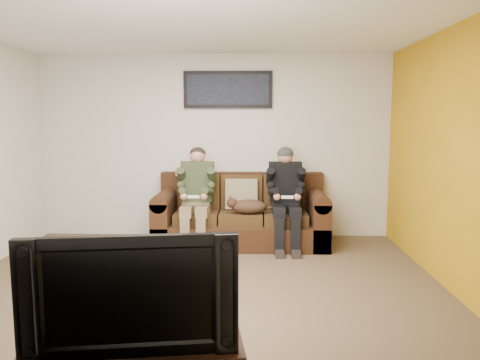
{
  "coord_description": "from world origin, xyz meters",
  "views": [
    {
      "loc": [
        0.55,
        -4.46,
        1.68
      ],
      "look_at": [
        0.39,
        1.2,
        0.95
      ],
      "focal_mm": 35.0,
      "sensor_mm": 36.0,
      "label": 1
    }
  ],
  "objects_px": {
    "person_right": "(286,191)",
    "sofa": "(241,217)",
    "person_left": "(196,191)",
    "television": "(132,290)",
    "framed_poster": "(228,90)",
    "cat": "(247,206)"
  },
  "relations": [
    {
      "from": "cat",
      "to": "person_right",
      "type": "bearing_deg",
      "value": 9.66
    },
    {
      "from": "person_left",
      "to": "television",
      "type": "distance_m",
      "value": 3.59
    },
    {
      "from": "person_left",
      "to": "person_right",
      "type": "relative_size",
      "value": 0.99
    },
    {
      "from": "sofa",
      "to": "television",
      "type": "height_order",
      "value": "television"
    },
    {
      "from": "framed_poster",
      "to": "person_left",
      "type": "bearing_deg",
      "value": -124.11
    },
    {
      "from": "cat",
      "to": "person_left",
      "type": "bearing_deg",
      "value": 172.8
    },
    {
      "from": "sofa",
      "to": "person_left",
      "type": "height_order",
      "value": "person_left"
    },
    {
      "from": "person_left",
      "to": "framed_poster",
      "type": "distance_m",
      "value": 1.53
    },
    {
      "from": "person_left",
      "to": "television",
      "type": "xyz_separation_m",
      "value": [
        0.07,
        -3.59,
        -0.01
      ]
    },
    {
      "from": "person_left",
      "to": "person_right",
      "type": "distance_m",
      "value": 1.18
    },
    {
      "from": "person_right",
      "to": "sofa",
      "type": "bearing_deg",
      "value": 162.01
    },
    {
      "from": "framed_poster",
      "to": "cat",
      "type": "bearing_deg",
      "value": -66.62
    },
    {
      "from": "television",
      "to": "framed_poster",
      "type": "bearing_deg",
      "value": 77.38
    },
    {
      "from": "person_left",
      "to": "cat",
      "type": "height_order",
      "value": "person_left"
    },
    {
      "from": "person_right",
      "to": "television",
      "type": "height_order",
      "value": "person_right"
    },
    {
      "from": "person_right",
      "to": "cat",
      "type": "xyz_separation_m",
      "value": [
        -0.5,
        -0.09,
        -0.19
      ]
    },
    {
      "from": "person_right",
      "to": "cat",
      "type": "bearing_deg",
      "value": -170.34
    },
    {
      "from": "cat",
      "to": "sofa",
      "type": "bearing_deg",
      "value": 107.23
    },
    {
      "from": "person_right",
      "to": "television",
      "type": "xyz_separation_m",
      "value": [
        -1.11,
        -3.59,
        -0.01
      ]
    },
    {
      "from": "person_left",
      "to": "framed_poster",
      "type": "relative_size",
      "value": 1.05
    },
    {
      "from": "sofa",
      "to": "person_right",
      "type": "relative_size",
      "value": 1.73
    },
    {
      "from": "person_left",
      "to": "television",
      "type": "height_order",
      "value": "person_left"
    }
  ]
}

